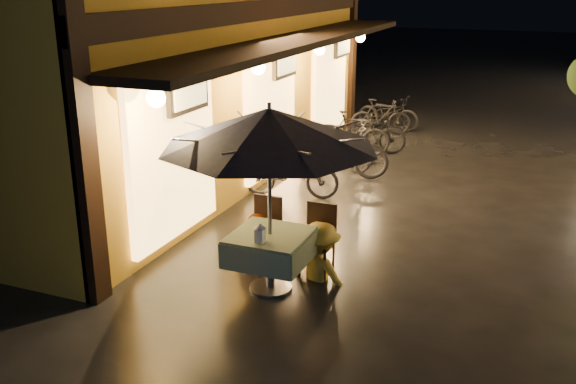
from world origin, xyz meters
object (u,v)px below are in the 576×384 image
at_px(cafe_table, 270,248).
at_px(bicycle_0, 290,172).
at_px(person_yellow, 321,224).
at_px(table_lantern, 260,232).
at_px(person_orange, 256,215).
at_px(patio_umbrella, 269,128).

relative_size(cafe_table, bicycle_0, 0.55).
xyz_separation_m(cafe_table, person_yellow, (0.47, 0.59, 0.17)).
relative_size(cafe_table, table_lantern, 3.96).
relative_size(person_orange, bicycle_0, 0.84).
xyz_separation_m(table_lantern, bicycle_0, (-1.16, 3.83, -0.45)).
bearing_deg(person_yellow, patio_umbrella, 64.38).
bearing_deg(person_orange, table_lantern, 127.16).
distance_m(table_lantern, person_orange, 1.02).
distance_m(cafe_table, table_lantern, 0.44).
xyz_separation_m(table_lantern, person_orange, (-0.48, 0.89, -0.16)).
bearing_deg(person_orange, person_yellow, -171.43).
relative_size(patio_umbrella, bicycle_0, 1.51).
bearing_deg(person_orange, patio_umbrella, 137.75).
bearing_deg(cafe_table, patio_umbrella, 20.56).
distance_m(cafe_table, person_orange, 0.78).
relative_size(person_orange, person_yellow, 0.99).
relative_size(cafe_table, person_yellow, 0.65).
bearing_deg(person_yellow, bicycle_0, -47.97).
xyz_separation_m(person_orange, person_yellow, (0.95, -0.01, 0.01)).
distance_m(patio_umbrella, bicycle_0, 4.08).
height_order(table_lantern, bicycle_0, table_lantern).
bearing_deg(bicycle_0, person_yellow, -161.75).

